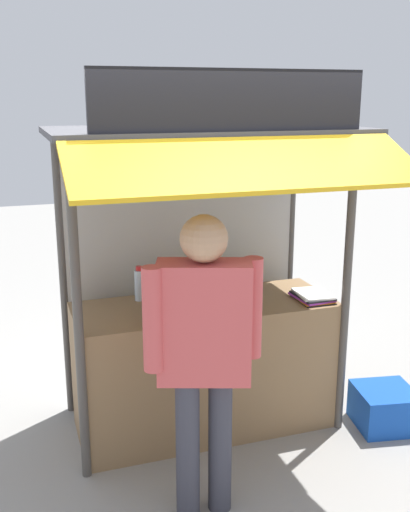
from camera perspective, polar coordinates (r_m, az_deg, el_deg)
ground_plane at (r=4.62m, az=0.00°, el=-15.71°), size 20.00×20.00×0.00m
stall_counter at (r=4.40m, az=0.00°, el=-10.41°), size 1.84×0.69×0.95m
stall_structure at (r=4.19m, az=-0.58°, el=3.59°), size 2.04×1.61×2.51m
water_bottle_front_left at (r=4.36m, az=2.46°, el=-2.17°), size 0.08×0.08×0.28m
water_bottle_mid_right at (r=4.29m, az=-6.28°, el=-2.71°), size 0.07×0.07×0.25m
water_bottle_right at (r=4.41m, az=0.59°, el=-1.78°), size 0.09×0.09×0.31m
magazine_stack_back_right at (r=3.91m, az=-3.33°, el=-5.58°), size 0.26×0.28×0.09m
magazine_stack_left at (r=4.17m, az=-1.47°, el=-4.32°), size 0.20×0.31×0.07m
magazine_stack_rear_center at (r=4.36m, az=10.22°, el=-3.81°), size 0.26×0.31×0.05m
banana_bunch_leftmost at (r=3.44m, az=-5.79°, el=6.50°), size 0.10×0.10×0.25m
banana_bunch_inner_right at (r=3.90m, az=12.35°, el=7.50°), size 0.09×0.09×0.23m
banana_bunch_inner_left at (r=3.54m, az=-0.04°, el=6.75°), size 0.10×0.10×0.26m
vendor_person at (r=3.28m, az=-0.10°, el=-8.24°), size 0.67×0.37×1.77m
plastic_crate at (r=4.72m, az=16.74°, el=-13.68°), size 0.48×0.48×0.29m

